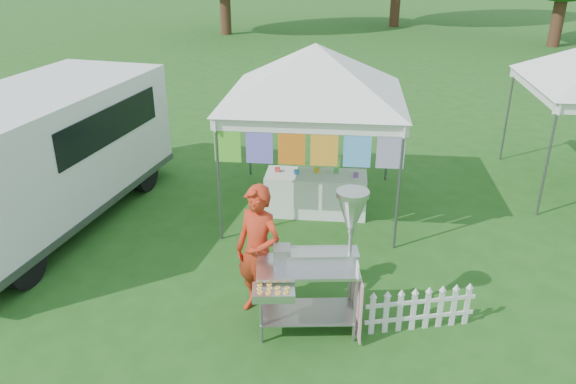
# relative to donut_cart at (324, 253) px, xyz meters

# --- Properties ---
(ground) EXTENTS (120.00, 120.00, 0.00)m
(ground) POSITION_rel_donut_cart_xyz_m (-0.38, 0.13, -1.12)
(ground) COLOR #1E4E16
(ground) RESTS_ON ground
(canopy_main) EXTENTS (4.24, 4.24, 3.45)m
(canopy_main) POSITION_rel_donut_cart_xyz_m (-0.38, 3.62, 1.86)
(canopy_main) COLOR #59595E
(canopy_main) RESTS_ON ground
(donut_cart) EXTENTS (1.38, 1.10, 1.91)m
(donut_cart) POSITION_rel_donut_cart_xyz_m (0.00, 0.00, 0.00)
(donut_cart) COLOR gray
(donut_cart) RESTS_ON ground
(vendor) EXTENTS (0.79, 0.69, 1.82)m
(vendor) POSITION_rel_donut_cart_xyz_m (-0.86, 0.30, -0.21)
(vendor) COLOR #B42C16
(vendor) RESTS_ON ground
(cargo_van) EXTENTS (3.05, 5.83, 2.31)m
(cargo_van) POSITION_rel_donut_cart_xyz_m (-4.95, 2.56, 0.12)
(cargo_van) COLOR silver
(cargo_van) RESTS_ON ground
(picket_fence) EXTENTS (1.39, 0.41, 0.56)m
(picket_fence) POSITION_rel_donut_cart_xyz_m (1.23, 0.14, -0.84)
(picket_fence) COLOR silver
(picket_fence) RESTS_ON ground
(display_table) EXTENTS (1.80, 0.70, 0.75)m
(display_table) POSITION_rel_donut_cart_xyz_m (-0.31, 3.38, -0.75)
(display_table) COLOR white
(display_table) RESTS_ON ground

